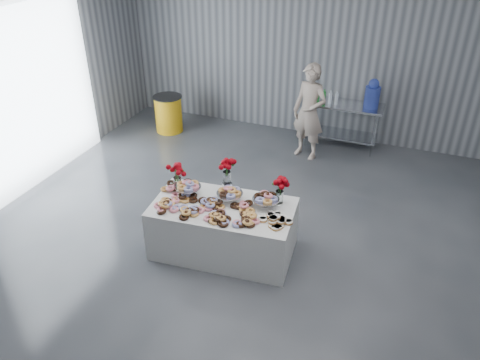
# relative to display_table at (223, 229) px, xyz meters

# --- Properties ---
(ground) EXTENTS (9.00, 9.00, 0.00)m
(ground) POSITION_rel_display_table_xyz_m (0.17, -0.21, -0.38)
(ground) COLOR #34373B
(ground) RESTS_ON ground
(room_walls) EXTENTS (8.04, 9.04, 4.02)m
(room_walls) POSITION_rel_display_table_xyz_m (-0.10, -0.14, 2.26)
(room_walls) COLOR gray
(room_walls) RESTS_ON ground
(display_table) EXTENTS (1.98, 1.17, 0.75)m
(display_table) POSITION_rel_display_table_xyz_m (0.00, 0.00, 0.00)
(display_table) COLOR white
(display_table) RESTS_ON ground
(prep_table) EXTENTS (1.50, 0.60, 0.90)m
(prep_table) POSITION_rel_display_table_xyz_m (0.87, 3.89, 0.24)
(prep_table) COLOR silver
(prep_table) RESTS_ON ground
(donut_mounds) EXTENTS (1.87, 0.96, 0.09)m
(donut_mounds) POSITION_rel_display_table_xyz_m (0.00, -0.05, 0.42)
(donut_mounds) COLOR #E3B553
(donut_mounds) RESTS_ON display_table
(cake_stand_left) EXTENTS (0.36, 0.36, 0.17)m
(cake_stand_left) POSITION_rel_display_table_xyz_m (-0.56, 0.10, 0.52)
(cake_stand_left) COLOR silver
(cake_stand_left) RESTS_ON display_table
(cake_stand_mid) EXTENTS (0.36, 0.36, 0.17)m
(cake_stand_mid) POSITION_rel_display_table_xyz_m (0.04, 0.15, 0.52)
(cake_stand_mid) COLOR silver
(cake_stand_mid) RESTS_ON display_table
(cake_stand_right) EXTENTS (0.36, 0.36, 0.17)m
(cake_stand_right) POSITION_rel_display_table_xyz_m (0.53, 0.20, 0.52)
(cake_stand_right) COLOR silver
(cake_stand_right) RESTS_ON display_table
(danish_pile) EXTENTS (0.48, 0.48, 0.11)m
(danish_pile) POSITION_rel_display_table_xyz_m (0.76, -0.08, 0.43)
(danish_pile) COLOR white
(danish_pile) RESTS_ON display_table
(bouquet_left) EXTENTS (0.26, 0.26, 0.42)m
(bouquet_left) POSITION_rel_display_table_xyz_m (-0.77, 0.18, 0.67)
(bouquet_left) COLOR white
(bouquet_left) RESTS_ON display_table
(bouquet_right) EXTENTS (0.26, 0.26, 0.42)m
(bouquet_right) POSITION_rel_display_table_xyz_m (0.67, 0.36, 0.67)
(bouquet_right) COLOR white
(bouquet_right) RESTS_ON display_table
(bouquet_center) EXTENTS (0.26, 0.26, 0.57)m
(bouquet_center) POSITION_rel_display_table_xyz_m (-0.08, 0.34, 0.75)
(bouquet_center) COLOR silver
(bouquet_center) RESTS_ON display_table
(water_jug) EXTENTS (0.28, 0.28, 0.55)m
(water_jug) POSITION_rel_display_table_xyz_m (1.37, 3.89, 0.77)
(water_jug) COLOR blue
(water_jug) RESTS_ON prep_table
(drink_bottles) EXTENTS (0.54, 0.08, 0.27)m
(drink_bottles) POSITION_rel_display_table_xyz_m (0.55, 3.79, 0.66)
(drink_bottles) COLOR #268C33
(drink_bottles) RESTS_ON prep_table
(person) EXTENTS (0.76, 0.62, 1.81)m
(person) POSITION_rel_display_table_xyz_m (0.35, 3.23, 0.53)
(person) COLOR #CC8C93
(person) RESTS_ON ground
(trash_barrel) EXTENTS (0.61, 0.61, 0.78)m
(trash_barrel) POSITION_rel_display_table_xyz_m (-2.66, 3.28, 0.01)
(trash_barrel) COLOR #F3AF14
(trash_barrel) RESTS_ON ground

